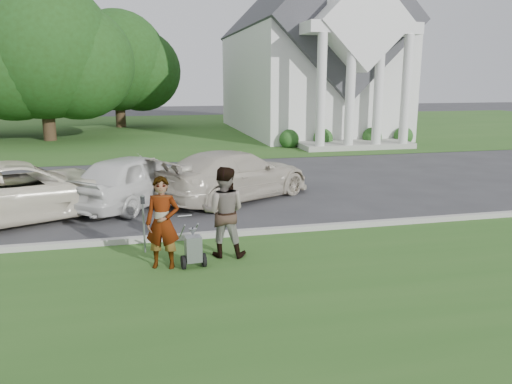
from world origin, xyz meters
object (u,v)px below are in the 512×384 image
object	(u,v)px
tree_back	(117,65)
car_b	(137,179)
parking_meter_near	(143,217)
church	(308,46)
tree_left	(42,55)
car_a	(22,191)
striping_cart	(193,250)
car_c	(235,175)
person_right	(224,213)
person_left	(163,224)

from	to	relation	value
tree_back	car_b	bearing A→B (deg)	-87.16
parking_meter_near	car_b	world-z (taller)	car_b
church	tree_left	xyz separation A→B (m)	(-17.01, -1.13, -0.83)
tree_back	car_a	bearing A→B (deg)	-93.69
striping_cart	car_c	bearing A→B (deg)	65.13
parking_meter_near	car_c	xyz separation A→B (m)	(2.86, 4.52, -0.04)
church	parking_meter_near	world-z (taller)	church
parking_meter_near	striping_cart	bearing A→B (deg)	-49.90
car_a	car_b	bearing A→B (deg)	-97.31
striping_cart	car_c	xyz separation A→B (m)	(1.92, 5.64, 0.39)
striping_cart	parking_meter_near	size ratio (longest dim) A/B	0.77
person_right	church	bearing A→B (deg)	-96.56
person_left	car_a	xyz separation A→B (m)	(-3.52, 4.46, -0.13)
person_right	car_c	xyz separation A→B (m)	(1.20, 5.11, -0.19)
tree_back	striping_cart	bearing A→B (deg)	-85.65
tree_back	parking_meter_near	world-z (taller)	tree_back
person_left	church	bearing A→B (deg)	80.45
tree_left	striping_cart	size ratio (longest dim) A/B	10.65
tree_back	parking_meter_near	xyz separation A→B (m)	(1.43, -30.16, -3.91)
church	person_right	bearing A→B (deg)	-112.55
tree_left	parking_meter_near	size ratio (longest dim) A/B	8.18
person_left	person_right	bearing A→B (deg)	32.35
parking_meter_near	car_a	size ratio (longest dim) A/B	0.23
tree_back	car_c	world-z (taller)	tree_back
person_right	car_a	distance (m)	6.30
tree_left	tree_back	world-z (taller)	tree_left
striping_cart	car_b	bearing A→B (deg)	95.12
striping_cart	person_left	size ratio (longest dim) A/B	0.54
tree_back	car_c	distance (m)	26.29
car_b	striping_cart	bearing A→B (deg)	141.68
car_b	tree_left	bearing A→B (deg)	-32.98
tree_left	car_b	world-z (taller)	tree_left
striping_cart	church	bearing A→B (deg)	60.35
tree_left	car_b	xyz separation A→B (m)	(5.28, -17.75, -4.31)
car_a	tree_left	bearing A→B (deg)	-17.62
car_b	car_c	world-z (taller)	car_b
tree_left	striping_cart	world-z (taller)	tree_left
car_a	car_b	distance (m)	3.14
car_a	person_right	bearing A→B (deg)	-154.70
person_left	car_b	distance (m)	5.42
church	tree_left	bearing A→B (deg)	-176.21
car_a	church	bearing A→B (deg)	-61.22
striping_cart	parking_meter_near	xyz separation A→B (m)	(-0.95, 1.12, 0.43)
person_left	person_right	xyz separation A→B (m)	(1.30, 0.40, 0.04)
striping_cart	car_a	xyz separation A→B (m)	(-4.10, 4.60, 0.41)
person_left	car_b	size ratio (longest dim) A/B	0.40
striping_cart	tree_left	bearing A→B (deg)	99.21
church	car_b	world-z (taller)	church
church	person_left	bearing A→B (deg)	-114.80
parking_meter_near	person_left	bearing A→B (deg)	-69.56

